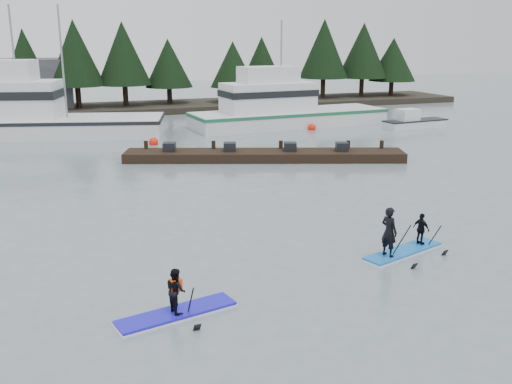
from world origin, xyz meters
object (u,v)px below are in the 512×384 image
object	(u,v)px
floating_dock	(264,156)
paddleboard_solo	(176,301)
paddleboard_duo	(401,238)
fishing_boat_medium	(284,118)
fishing_boat_large	(26,125)

from	to	relation	value
floating_dock	paddleboard_solo	size ratio (longest dim) A/B	5.01
paddleboard_solo	paddleboard_duo	xyz separation A→B (m)	(7.85, 1.70, 0.18)
fishing_boat_medium	paddleboard_solo	xyz separation A→B (m)	(-15.16, -29.00, -0.26)
fishing_boat_large	paddleboard_solo	world-z (taller)	fishing_boat_large
paddleboard_duo	fishing_boat_medium	bearing A→B (deg)	57.26
fishing_boat_large	fishing_boat_medium	bearing A→B (deg)	9.45
fishing_boat_medium	paddleboard_duo	xyz separation A→B (m)	(-7.31, -27.30, -0.09)
fishing_boat_medium	fishing_boat_large	bearing A→B (deg)	170.65
fishing_boat_large	fishing_boat_medium	distance (m)	19.46
floating_dock	paddleboard_solo	bearing A→B (deg)	-97.93
floating_dock	paddleboard_duo	distance (m)	15.56
paddleboard_solo	fishing_boat_medium	bearing A→B (deg)	50.07
fishing_boat_medium	paddleboard_duo	world-z (taller)	fishing_boat_medium
floating_dock	paddleboard_duo	xyz separation A→B (m)	(-1.12, -15.52, 0.31)
floating_dock	paddleboard_duo	size ratio (longest dim) A/B	4.95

